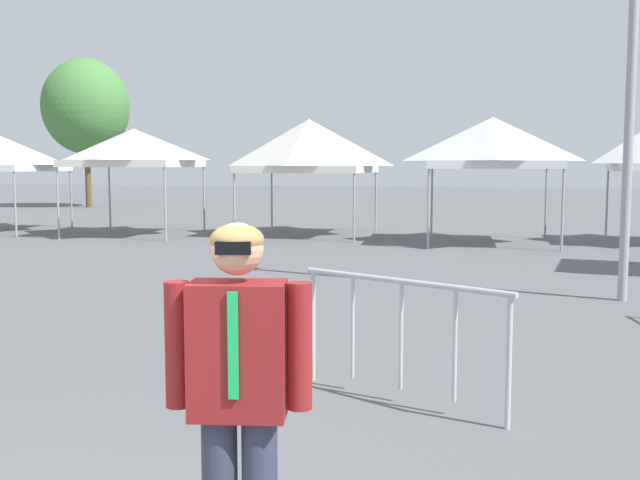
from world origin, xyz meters
TOP-DOWN VIEW (x-y plane):
  - canopy_tent_far_left at (-8.00, 17.72)m, footprint 3.44×3.44m
  - canopy_tent_far_right at (-3.05, 18.89)m, footprint 3.59×3.59m
  - canopy_tent_behind_right at (2.14, 17.70)m, footprint 3.48×3.48m
  - person_foreground at (1.15, 0.91)m, footprint 0.64×0.31m
  - tree_behind_tents_left at (-17.14, 30.64)m, footprint 4.16×4.16m
  - crowd_barrier_near_person at (1.48, 4.08)m, footprint 1.89×1.01m

SIDE VIEW (x-z plane):
  - crowd_barrier_near_person at x=1.48m, z-range 0.22..1.29m
  - person_foreground at x=1.15m, z-range 0.14..1.92m
  - canopy_tent_far_left at x=-8.00m, z-range 0.99..4.08m
  - canopy_tent_far_right at x=-3.05m, z-range 0.91..4.27m
  - canopy_tent_behind_right at x=2.14m, z-range 0.97..4.25m
  - tree_behind_tents_left at x=-17.14m, z-range 1.28..8.45m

